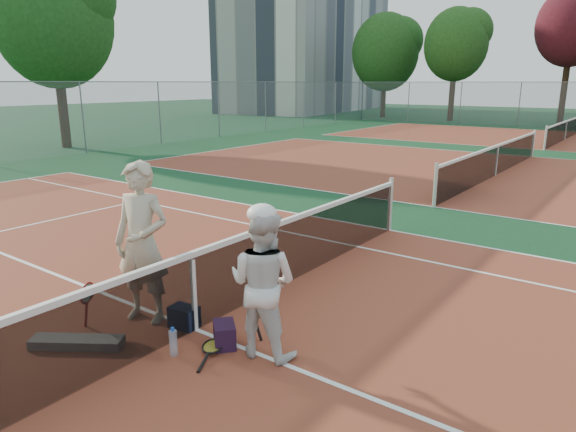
{
  "coord_description": "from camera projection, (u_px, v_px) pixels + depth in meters",
  "views": [
    {
      "loc": [
        4.35,
        -3.99,
        2.97
      ],
      "look_at": [
        0.0,
        1.94,
        1.05
      ],
      "focal_mm": 32.0,
      "sensor_mm": 36.0,
      "label": 1
    }
  ],
  "objects": [
    {
      "name": "ground",
      "position": [
        196.0,
        330.0,
        6.35
      ],
      "size": [
        130.0,
        130.0,
        0.0
      ],
      "primitive_type": "plane",
      "color": "#0F371C",
      "rests_on": "ground"
    },
    {
      "name": "court_main",
      "position": [
        196.0,
        330.0,
        6.35
      ],
      "size": [
        23.77,
        10.97,
        0.01
      ],
      "primitive_type": "cube",
      "color": "brown",
      "rests_on": "ground"
    },
    {
      "name": "court_far_a",
      "position": [
        495.0,
        175.0,
        16.89
      ],
      "size": [
        23.77,
        10.97,
        0.01
      ],
      "primitive_type": "cube",
      "color": "brown",
      "rests_on": "ground"
    },
    {
      "name": "court_far_b",
      "position": [
        564.0,
        140.0,
        27.43
      ],
      "size": [
        23.77,
        10.97,
        0.01
      ],
      "primitive_type": "cube",
      "color": "brown",
      "rests_on": "ground"
    },
    {
      "name": "net_main",
      "position": [
        194.0,
        291.0,
        6.22
      ],
      "size": [
        0.1,
        10.98,
        1.02
      ],
      "primitive_type": null,
      "color": "black",
      "rests_on": "ground"
    },
    {
      "name": "net_far_a",
      "position": [
        497.0,
        160.0,
        16.76
      ],
      "size": [
        0.1,
        10.98,
        1.02
      ],
      "primitive_type": null,
      "color": "black",
      "rests_on": "ground"
    },
    {
      "name": "net_far_b",
      "position": [
        566.0,
        130.0,
        27.3
      ],
      "size": [
        0.1,
        10.98,
        1.02
      ],
      "primitive_type": null,
      "color": "black",
      "rests_on": "ground"
    },
    {
      "name": "fence_left",
      "position": [
        35.0,
        121.0,
        20.39
      ],
      "size": [
        0.06,
        54.5,
        3.0
      ],
      "primitive_type": null,
      "rotation": [
        0.0,
        0.0,
        1.57
      ],
      "color": "slate",
      "rests_on": "ground"
    },
    {
      "name": "apartment_block",
      "position": [
        309.0,
        39.0,
        54.82
      ],
      "size": [
        12.96,
        23.18,
        15.0
      ],
      "primitive_type": "cube",
      "rotation": [
        0.0,
        0.0,
        0.14
      ],
      "color": "beige",
      "rests_on": "ground"
    },
    {
      "name": "player_a",
      "position": [
        142.0,
        243.0,
        6.4
      ],
      "size": [
        0.86,
        0.69,
        2.06
      ],
      "primitive_type": "imported",
      "rotation": [
        0.0,
        0.0,
        0.3
      ],
      "color": "#BEB093",
      "rests_on": "ground"
    },
    {
      "name": "player_b",
      "position": [
        263.0,
        284.0,
        5.61
      ],
      "size": [
        0.9,
        0.76,
        1.67
      ],
      "primitive_type": "imported",
      "rotation": [
        0.0,
        0.0,
        3.31
      ],
      "color": "silver",
      "rests_on": "ground"
    },
    {
      "name": "racket_red",
      "position": [
        89.0,
        306.0,
        6.33
      ],
      "size": [
        0.21,
        0.3,
        0.6
      ],
      "primitive_type": null,
      "rotation": [
        0.0,
        0.0,
        0.27
      ],
      "color": "maroon",
      "rests_on": "ground"
    },
    {
      "name": "racket_black_held",
      "position": [
        251.0,
        318.0,
        6.01
      ],
      "size": [
        0.31,
        0.32,
        0.59
      ],
      "primitive_type": null,
      "rotation": [
        0.0,
        0.0,
        3.81
      ],
      "color": "black",
      "rests_on": "ground"
    },
    {
      "name": "racket_spare",
      "position": [
        213.0,
        348.0,
        5.82
      ],
      "size": [
        0.5,
        0.66,
        0.1
      ],
      "primitive_type": null,
      "rotation": [
        0.0,
        0.0,
        2.01
      ],
      "color": "black",
      "rests_on": "ground"
    },
    {
      "name": "sports_bag_navy",
      "position": [
        184.0,
        317.0,
        6.39
      ],
      "size": [
        0.38,
        0.28,
        0.27
      ],
      "primitive_type": "cube",
      "rotation": [
        0.0,
        0.0,
        0.14
      ],
      "color": "black",
      "rests_on": "ground"
    },
    {
      "name": "sports_bag_purple",
      "position": [
        225.0,
        335.0,
        5.93
      ],
      "size": [
        0.42,
        0.41,
        0.28
      ],
      "primitive_type": "cube",
      "rotation": [
        0.0,
        0.0,
        -0.73
      ],
      "color": "black",
      "rests_on": "ground"
    },
    {
      "name": "net_cover_canvas",
      "position": [
        77.0,
        342.0,
        5.93
      ],
      "size": [
        1.02,
        0.79,
        0.11
      ],
      "primitive_type": "cube",
      "rotation": [
        0.0,
        0.0,
        0.59
      ],
      "color": "#66605C",
      "rests_on": "ground"
    },
    {
      "name": "water_bottle",
      "position": [
        173.0,
        343.0,
        5.72
      ],
      "size": [
        0.09,
        0.09,
        0.3
      ],
      "primitive_type": "cylinder",
      "color": "silver",
      "rests_on": "ground"
    },
    {
      "name": "tree_back_0",
      "position": [
        385.0,
        52.0,
        43.92
      ],
      "size": [
        5.7,
        5.7,
        8.75
      ],
      "color": "#382314",
      "rests_on": "ground"
    },
    {
      "name": "tree_back_1",
      "position": [
        456.0,
        45.0,
        39.63
      ],
      "size": [
        4.85,
        4.85,
        8.6
      ],
      "color": "#382314",
      "rests_on": "ground"
    },
    {
      "name": "tree_back_maroon",
      "position": [
        572.0,
        27.0,
        35.72
      ],
      "size": [
        4.82,
        4.82,
        9.55
      ],
      "color": "#382314",
      "rests_on": "ground"
    },
    {
      "name": "tree_left_1",
      "position": [
        53.0,
        20.0,
        22.76
      ],
      "size": [
        5.19,
        5.19,
        8.64
      ],
      "color": "#382314",
      "rests_on": "ground"
    }
  ]
}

